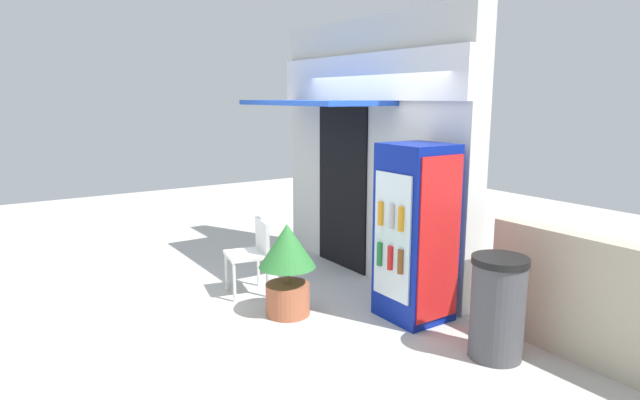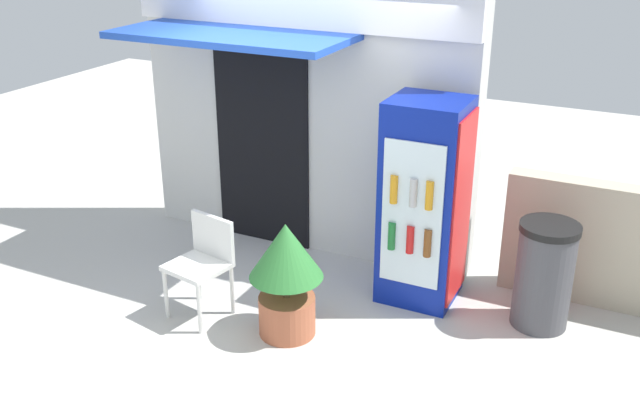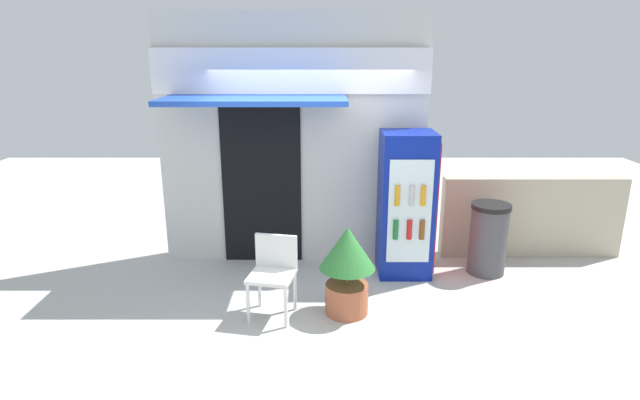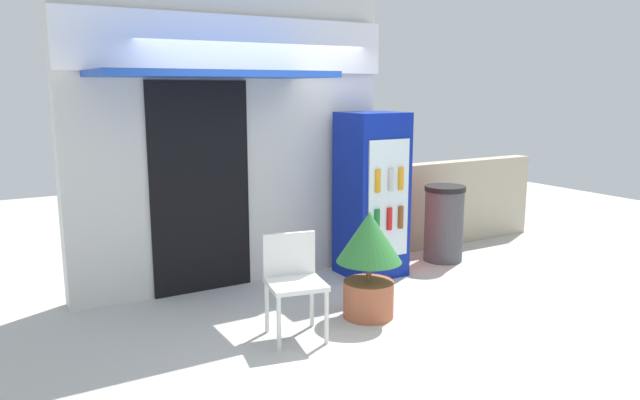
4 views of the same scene
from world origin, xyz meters
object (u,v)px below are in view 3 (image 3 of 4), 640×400
at_px(plastic_chair, 273,269).
at_px(potted_plant_near_shop, 346,264).
at_px(drink_cooler, 405,205).
at_px(trash_bin, 487,238).

height_order(plastic_chair, potted_plant_near_shop, potted_plant_near_shop).
height_order(drink_cooler, trash_bin, drink_cooler).
distance_m(potted_plant_near_shop, trash_bin, 2.10).
bearing_deg(trash_bin, plastic_chair, -158.03).
relative_size(plastic_chair, trash_bin, 0.94).
distance_m(drink_cooler, potted_plant_near_shop, 1.35).
bearing_deg(plastic_chair, potted_plant_near_shop, 0.82).
relative_size(plastic_chair, potted_plant_near_shop, 0.88).
bearing_deg(potted_plant_near_shop, trash_bin, 29.66).
bearing_deg(drink_cooler, potted_plant_near_shop, -126.43).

